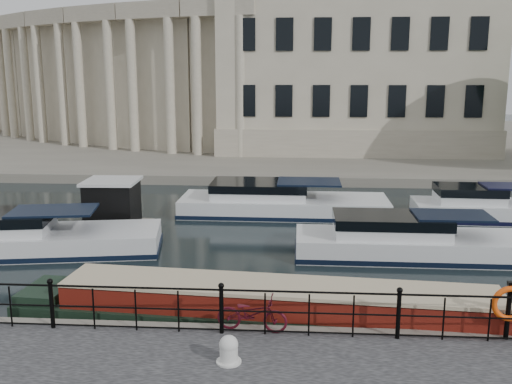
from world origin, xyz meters
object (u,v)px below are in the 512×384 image
at_px(bicycle, 252,313).
at_px(mooring_bollard, 229,350).
at_px(life_ring_post, 510,305).
at_px(narrowboat, 277,315).
at_px(harbour_hut, 113,207).

height_order(bicycle, mooring_bollard, bicycle).
bearing_deg(bicycle, life_ring_post, -84.25).
bearing_deg(narrowboat, harbour_hut, 133.04).
height_order(life_ring_post, harbour_hut, harbour_hut).
distance_m(mooring_bollard, harbour_hut, 13.47).
bearing_deg(mooring_bollard, life_ring_post, 13.21).
bearing_deg(mooring_bollard, bicycle, 76.14).
xyz_separation_m(bicycle, harbour_hut, (-6.64, 10.42, -0.03)).
xyz_separation_m(life_ring_post, harbour_hut, (-12.39, 10.49, -0.45)).
distance_m(bicycle, mooring_bollard, 1.56).
relative_size(mooring_bollard, harbour_hut, 0.20).
bearing_deg(life_ring_post, narrowboat, 164.87).
distance_m(narrowboat, harbour_hut, 11.59).
bearing_deg(bicycle, harbour_hut, 38.93).
xyz_separation_m(bicycle, life_ring_post, (5.75, -0.07, 0.42)).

